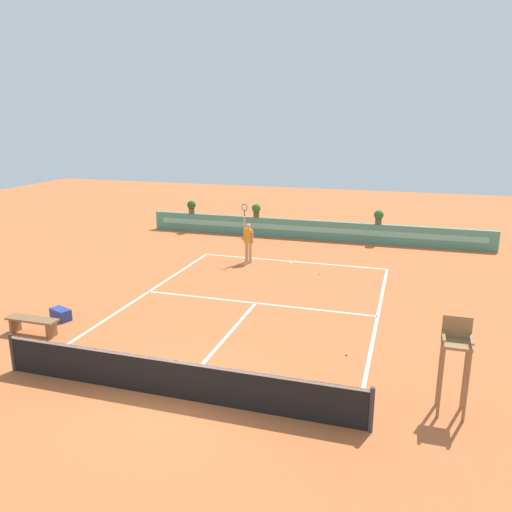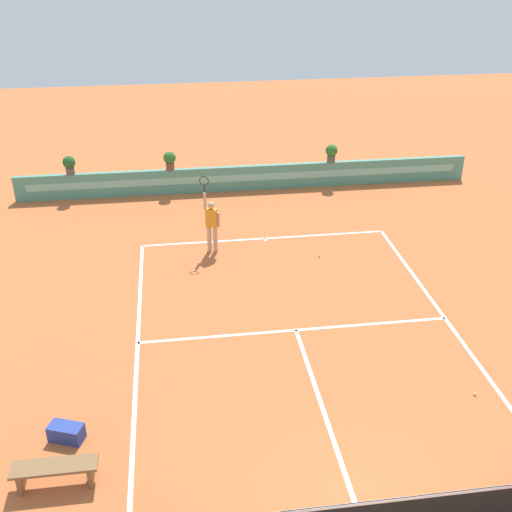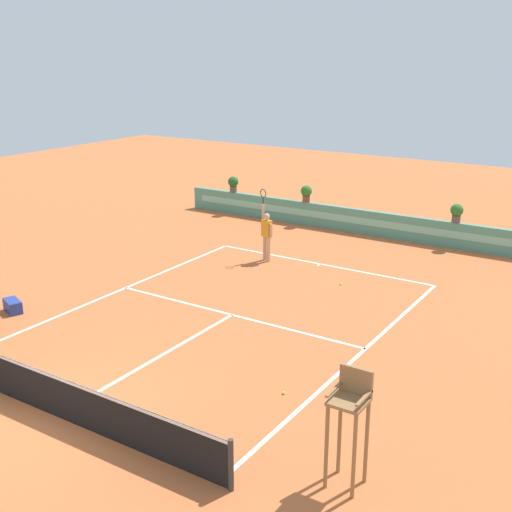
# 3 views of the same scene
# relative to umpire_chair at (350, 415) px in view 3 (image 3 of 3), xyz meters

# --- Properties ---
(ground_plane) EXTENTS (60.00, 60.00, 0.00)m
(ground_plane) POSITION_rel_umpire_chair_xyz_m (-5.99, 4.74, -1.34)
(ground_plane) COLOR #BC6033
(court_lines) EXTENTS (8.32, 11.94, 0.01)m
(court_lines) POSITION_rel_umpire_chair_xyz_m (-5.99, 5.45, -1.34)
(court_lines) COLOR white
(court_lines) RESTS_ON ground
(net) EXTENTS (8.92, 0.10, 1.00)m
(net) POSITION_rel_umpire_chair_xyz_m (-5.99, -1.26, -0.83)
(net) COLOR #333333
(net) RESTS_ON ground
(back_wall_barrier) EXTENTS (18.00, 0.21, 1.00)m
(back_wall_barrier) POSITION_rel_umpire_chair_xyz_m (-5.99, 15.12, -0.84)
(back_wall_barrier) COLOR #4C8E7A
(back_wall_barrier) RESTS_ON ground
(umpire_chair) EXTENTS (0.60, 0.60, 2.14)m
(umpire_chair) POSITION_rel_umpire_chair_xyz_m (0.00, 0.00, 0.00)
(umpire_chair) COLOR olive
(umpire_chair) RESTS_ON ground
(gear_bag) EXTENTS (0.78, 0.59, 0.36)m
(gear_bag) POSITION_rel_umpire_chair_xyz_m (-11.44, 1.92, -1.16)
(gear_bag) COLOR navy
(gear_bag) RESTS_ON ground
(tennis_player) EXTENTS (0.60, 0.32, 2.58)m
(tennis_player) POSITION_rel_umpire_chair_xyz_m (-7.81, 9.95, -0.29)
(tennis_player) COLOR tan
(tennis_player) RESTS_ON ground
(tennis_ball_near_baseline) EXTENTS (0.07, 0.07, 0.07)m
(tennis_ball_near_baseline) POSITION_rel_umpire_chair_xyz_m (-4.45, 9.07, -1.31)
(tennis_ball_near_baseline) COLOR #CCE033
(tennis_ball_near_baseline) RESTS_ON ground
(tennis_ball_mid_court) EXTENTS (0.07, 0.07, 0.07)m
(tennis_ball_mid_court) POSITION_rel_umpire_chair_xyz_m (-2.47, 2.05, -1.31)
(tennis_ball_mid_court) COLOR #CCE033
(tennis_ball_mid_court) RESTS_ON ground
(potted_plant_right) EXTENTS (0.48, 0.48, 0.72)m
(potted_plant_right) POSITION_rel_umpire_chair_xyz_m (-2.62, 15.13, 0.07)
(potted_plant_right) COLOR #514C47
(potted_plant_right) RESTS_ON back_wall_barrier
(potted_plant_left) EXTENTS (0.48, 0.48, 0.72)m
(potted_plant_left) POSITION_rel_umpire_chair_xyz_m (-9.03, 15.13, 0.07)
(potted_plant_left) COLOR brown
(potted_plant_left) RESTS_ON back_wall_barrier
(potted_plant_far_left) EXTENTS (0.48, 0.48, 0.72)m
(potted_plant_far_left) POSITION_rel_umpire_chair_xyz_m (-12.81, 15.13, 0.07)
(potted_plant_far_left) COLOR #514C47
(potted_plant_far_left) RESTS_ON back_wall_barrier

